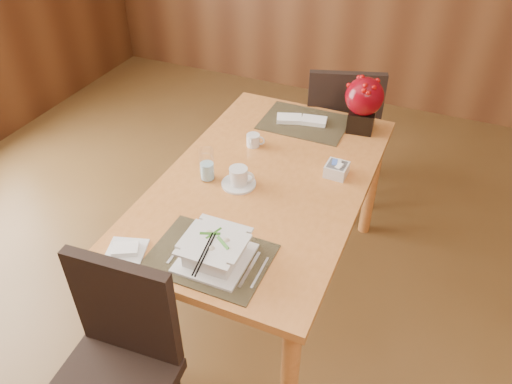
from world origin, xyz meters
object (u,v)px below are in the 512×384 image
at_px(water_glass, 207,165).
at_px(coffee_cup, 239,178).
at_px(soup_setting, 215,251).
at_px(sugar_caddy, 337,170).
at_px(creamer_jug, 253,140).
at_px(near_chair, 116,361).
at_px(bread_plate, 126,252).
at_px(dining_table, 265,195).
at_px(far_chair, 340,128).
at_px(berry_decor, 364,101).

bearing_deg(water_glass, coffee_cup, 6.03).
xyz_separation_m(soup_setting, coffee_cup, (-0.12, 0.46, -0.01)).
xyz_separation_m(water_glass, sugar_caddy, (0.53, 0.26, -0.05)).
distance_m(creamer_jug, near_chair, 1.21).
bearing_deg(bread_plate, water_glass, 83.21).
distance_m(water_glass, sugar_caddy, 0.60).
xyz_separation_m(creamer_jug, near_chair, (-0.03, -1.18, -0.27)).
bearing_deg(bread_plate, dining_table, 64.81).
bearing_deg(coffee_cup, near_chair, -96.50).
relative_size(sugar_caddy, far_chair, 0.10).
xyz_separation_m(water_glass, berry_decor, (0.53, 0.71, 0.09)).
bearing_deg(dining_table, soup_setting, -87.39).
distance_m(berry_decor, bread_plate, 1.40).
bearing_deg(berry_decor, dining_table, -115.69).
height_order(water_glass, near_chair, near_chair).
relative_size(near_chair, far_chair, 0.96).
bearing_deg(bread_plate, creamer_jug, 80.82).
bearing_deg(bread_plate, berry_decor, 64.57).
bearing_deg(soup_setting, berry_decor, 76.37).
height_order(coffee_cup, berry_decor, berry_decor).
distance_m(creamer_jug, bread_plate, 0.90).
xyz_separation_m(water_glass, far_chair, (0.36, 1.04, -0.29)).
xyz_separation_m(dining_table, far_chair, (0.11, 0.93, -0.12)).
bearing_deg(bread_plate, coffee_cup, 69.15).
distance_m(dining_table, creamer_jug, 0.31).
relative_size(coffee_cup, water_glass, 0.99).
distance_m(soup_setting, water_glass, 0.52).
bearing_deg(far_chair, water_glass, 53.06).
distance_m(soup_setting, coffee_cup, 0.48).
height_order(soup_setting, near_chair, near_chair).
xyz_separation_m(dining_table, soup_setting, (0.03, -0.55, 0.15)).
xyz_separation_m(sugar_caddy, far_chair, (-0.18, 0.77, -0.24)).
bearing_deg(creamer_jug, berry_decor, 29.45).
distance_m(dining_table, coffee_cup, 0.19).
relative_size(coffee_cup, near_chair, 0.17).
bearing_deg(sugar_caddy, soup_setting, -110.41).
bearing_deg(dining_table, coffee_cup, -135.82).
xyz_separation_m(berry_decor, bread_plate, (-0.60, -1.26, -0.16)).
height_order(soup_setting, water_glass, water_glass).
distance_m(soup_setting, far_chair, 1.51).
bearing_deg(sugar_caddy, dining_table, -151.57).
bearing_deg(berry_decor, water_glass, -126.89).
bearing_deg(coffee_cup, water_glass, -173.97).
relative_size(dining_table, soup_setting, 5.83).
height_order(soup_setting, creamer_jug, soup_setting).
relative_size(creamer_jug, berry_decor, 0.30).
relative_size(dining_table, water_glass, 9.50).
distance_m(creamer_jug, berry_decor, 0.60).
relative_size(berry_decor, bread_plate, 1.99).
xyz_separation_m(soup_setting, far_chair, (0.09, 1.48, -0.26)).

